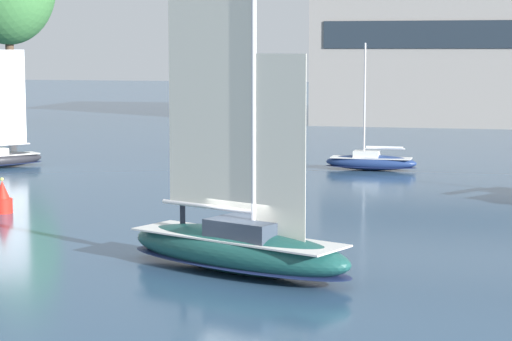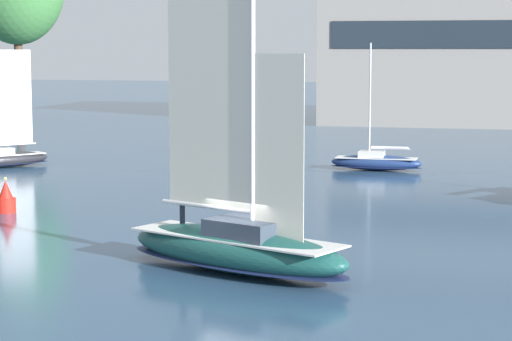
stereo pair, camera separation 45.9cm
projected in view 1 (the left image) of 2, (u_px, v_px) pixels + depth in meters
name	position (u px, v px, depth m)	size (l,w,h in m)	color
ground_plane	(237.00, 272.00, 34.99)	(400.00, 400.00, 0.00)	#2D4C6B
waterfront_building	(463.00, 40.00, 104.93)	(31.22, 18.23, 17.41)	gray
sailboat_main	(237.00, 243.00, 34.86)	(9.59, 6.17, 12.83)	#194C47
sailboat_moored_far_slip	(371.00, 162.00, 64.28)	(5.96, 1.81, 8.16)	navy
channel_buoy	(3.00, 199.00, 47.49)	(0.93, 0.93, 1.71)	red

